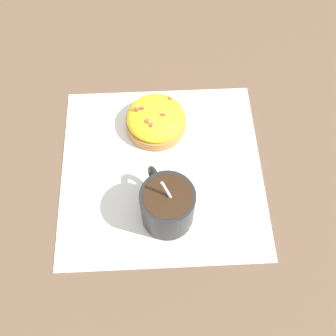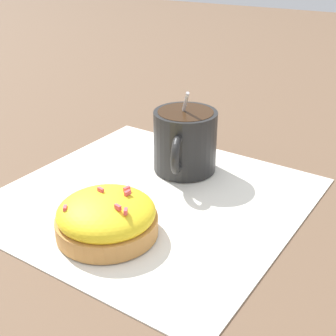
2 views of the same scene
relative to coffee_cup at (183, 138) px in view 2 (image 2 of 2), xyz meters
name	(u,v)px [view 2 (image 2 of 2)]	position (x,y,z in m)	size (l,w,h in m)	color
ground_plane	(151,199)	(0.08, 0.00, -0.04)	(3.00, 3.00, 0.00)	brown
paper_napkin	(151,197)	(0.08, 0.00, -0.04)	(0.33, 0.34, 0.00)	white
coffee_cup	(183,138)	(0.00, 0.00, 0.00)	(0.10, 0.08, 0.10)	black
frosted_pastry	(110,218)	(0.16, 0.01, -0.02)	(0.10, 0.10, 0.04)	#C18442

